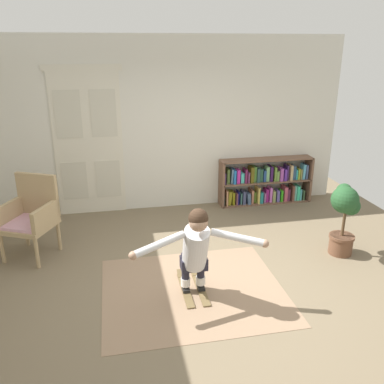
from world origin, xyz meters
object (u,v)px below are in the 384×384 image
at_px(bookshelf, 265,183).
at_px(skis_pair, 193,287).
at_px(person_skier, 196,246).
at_px(potted_plant, 344,211).
at_px(wicker_chair, 31,215).

distance_m(bookshelf, skis_pair, 3.14).
relative_size(bookshelf, skis_pair, 2.26).
xyz_separation_m(bookshelf, person_skier, (-1.84, -2.71, 0.29)).
bearing_deg(potted_plant, wicker_chair, 168.39).
relative_size(wicker_chair, person_skier, 0.75).
relative_size(bookshelf, person_skier, 1.15).
bearing_deg(potted_plant, person_skier, -163.64).
distance_m(wicker_chair, skis_pair, 2.40).
height_order(bookshelf, skis_pair, bookshelf).
distance_m(wicker_chair, potted_plant, 4.19).
bearing_deg(person_skier, potted_plant, 16.36).
bearing_deg(wicker_chair, skis_pair, -33.41).
xyz_separation_m(potted_plant, skis_pair, (-2.15, -0.44, -0.62)).
xyz_separation_m(wicker_chair, person_skier, (1.95, -1.47, 0.08)).
height_order(potted_plant, person_skier, person_skier).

